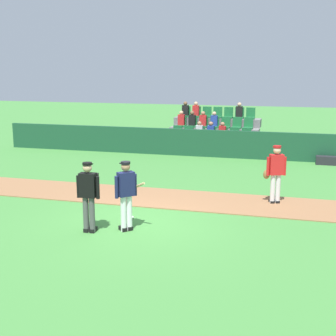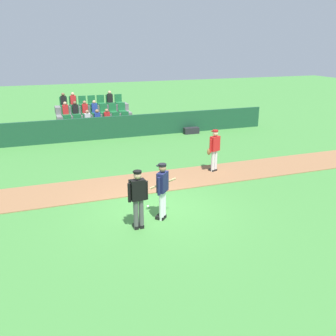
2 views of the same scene
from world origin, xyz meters
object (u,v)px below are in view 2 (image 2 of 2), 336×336
batter_navy_jersey (162,189)px  baseball (148,206)px  umpire_home_plate (138,196)px  equipment_bag (191,131)px  runner_red_jersey (214,149)px

batter_navy_jersey → baseball: size_ratio=23.78×
umpire_home_plate → batter_navy_jersey: bearing=21.9°
equipment_bag → batter_navy_jersey: bearing=-117.6°
batter_navy_jersey → equipment_bag: (5.21, 9.96, -0.79)m
umpire_home_plate → baseball: bearing=62.5°
runner_red_jersey → equipment_bag: runner_red_jersey is taller
batter_navy_jersey → baseball: 1.33m
batter_navy_jersey → baseball: batter_navy_jersey is taller
umpire_home_plate → runner_red_jersey: bearing=41.4°
runner_red_jersey → baseball: (-3.59, -2.48, -0.93)m
runner_red_jersey → equipment_bag: 6.84m
baseball → equipment_bag: bearing=59.1°
runner_red_jersey → baseball: runner_red_jersey is taller
batter_navy_jersey → equipment_bag: batter_navy_jersey is taller
batter_navy_jersey → baseball: (-0.18, 0.93, -0.93)m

